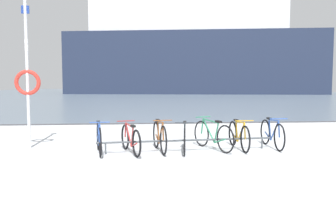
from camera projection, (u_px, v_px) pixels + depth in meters
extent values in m
cube|color=slate|center=(148.00, 93.00, 69.49)|extent=(80.00, 110.00, 0.08)
cube|color=#47474C|center=(188.00, 124.00, 14.88)|extent=(80.00, 0.50, 0.05)
cylinder|color=#4C5156|center=(187.00, 140.00, 8.63)|extent=(4.48, 0.47, 0.05)
cylinder|color=#4C5156|center=(106.00, 148.00, 8.28)|extent=(0.04, 0.04, 0.28)
cylinder|color=#4C5156|center=(262.00, 143.00, 9.01)|extent=(0.04, 0.04, 0.28)
torus|color=black|center=(100.00, 142.00, 7.92)|extent=(0.15, 0.69, 0.69)
torus|color=black|center=(98.00, 136.00, 8.84)|extent=(0.15, 0.69, 0.69)
cylinder|color=#3359B2|center=(99.00, 135.00, 8.21)|extent=(0.12, 0.51, 0.59)
cylinder|color=#3359B2|center=(99.00, 134.00, 8.51)|extent=(0.06, 0.18, 0.53)
cylinder|color=#3359B2|center=(99.00, 124.00, 8.25)|extent=(0.14, 0.62, 0.09)
cylinder|color=#3359B2|center=(98.00, 141.00, 8.65)|extent=(0.10, 0.42, 0.19)
cylinder|color=#3359B2|center=(100.00, 133.00, 7.93)|extent=(0.05, 0.11, 0.42)
cube|color=black|center=(98.00, 122.00, 8.55)|extent=(0.11, 0.21, 0.05)
cylinder|color=#3359B2|center=(100.00, 122.00, 7.95)|extent=(0.46, 0.10, 0.02)
torus|color=black|center=(125.00, 137.00, 8.86)|extent=(0.23, 0.64, 0.65)
torus|color=black|center=(137.00, 143.00, 7.90)|extent=(0.23, 0.64, 0.65)
cylinder|color=#B22D2D|center=(129.00, 134.00, 8.54)|extent=(0.19, 0.53, 0.55)
cylinder|color=#B22D2D|center=(132.00, 137.00, 8.23)|extent=(0.09, 0.19, 0.49)
cylinder|color=#B22D2D|center=(129.00, 125.00, 8.45)|extent=(0.23, 0.65, 0.08)
cylinder|color=#B22D2D|center=(134.00, 145.00, 8.11)|extent=(0.16, 0.44, 0.18)
cylinder|color=#B22D2D|center=(125.00, 130.00, 8.80)|extent=(0.07, 0.12, 0.38)
cube|color=black|center=(133.00, 126.00, 8.14)|extent=(0.13, 0.21, 0.05)
cylinder|color=#B22D2D|center=(126.00, 121.00, 8.75)|extent=(0.45, 0.16, 0.02)
torus|color=black|center=(163.00, 140.00, 8.14)|extent=(0.13, 0.71, 0.71)
torus|color=black|center=(156.00, 135.00, 9.08)|extent=(0.13, 0.71, 0.71)
cylinder|color=brown|center=(161.00, 133.00, 8.43)|extent=(0.10, 0.51, 0.60)
cylinder|color=brown|center=(158.00, 132.00, 8.74)|extent=(0.06, 0.18, 0.54)
cylinder|color=brown|center=(160.00, 122.00, 8.48)|extent=(0.12, 0.63, 0.09)
cylinder|color=brown|center=(157.00, 139.00, 8.88)|extent=(0.09, 0.42, 0.19)
cylinder|color=brown|center=(163.00, 131.00, 8.16)|extent=(0.05, 0.11, 0.43)
cube|color=black|center=(158.00, 120.00, 8.79)|extent=(0.11, 0.21, 0.05)
cylinder|color=brown|center=(163.00, 120.00, 8.17)|extent=(0.46, 0.08, 0.02)
torus|color=black|center=(185.00, 142.00, 8.10)|extent=(0.13, 0.67, 0.67)
torus|color=black|center=(185.00, 135.00, 9.09)|extent=(0.13, 0.67, 0.67)
cylinder|color=#1E2328|center=(185.00, 135.00, 8.41)|extent=(0.11, 0.52, 0.57)
cylinder|color=#1E2328|center=(185.00, 134.00, 8.73)|extent=(0.06, 0.19, 0.51)
cylinder|color=#1E2328|center=(185.00, 124.00, 8.46)|extent=(0.13, 0.65, 0.08)
cylinder|color=#1E2328|center=(185.00, 139.00, 8.88)|extent=(0.10, 0.44, 0.18)
cylinder|color=#1E2328|center=(185.00, 133.00, 8.12)|extent=(0.05, 0.11, 0.40)
cube|color=black|center=(185.00, 122.00, 8.78)|extent=(0.11, 0.21, 0.05)
cylinder|color=#1E2328|center=(185.00, 123.00, 8.14)|extent=(0.46, 0.09, 0.02)
torus|color=black|center=(201.00, 134.00, 9.32)|extent=(0.30, 0.66, 0.70)
torus|color=black|center=(225.00, 139.00, 8.37)|extent=(0.30, 0.66, 0.70)
cylinder|color=#2D8C60|center=(209.00, 130.00, 9.00)|extent=(0.25, 0.53, 0.59)
cylinder|color=#2D8C60|center=(216.00, 133.00, 8.70)|extent=(0.11, 0.19, 0.53)
cylinder|color=#2D8C60|center=(211.00, 121.00, 8.91)|extent=(0.30, 0.66, 0.09)
cylinder|color=#2D8C60|center=(220.00, 141.00, 8.58)|extent=(0.21, 0.45, 0.19)
cylinder|color=#2D8C60|center=(202.00, 126.00, 9.27)|extent=(0.08, 0.12, 0.42)
cube|color=black|center=(218.00, 122.00, 8.60)|extent=(0.15, 0.22, 0.05)
cylinder|color=#2D8C60|center=(203.00, 117.00, 9.21)|extent=(0.44, 0.20, 0.02)
torus|color=black|center=(245.00, 139.00, 8.39)|extent=(0.06, 0.68, 0.68)
torus|color=black|center=(233.00, 133.00, 9.42)|extent=(0.06, 0.68, 0.68)
cylinder|color=gold|center=(241.00, 132.00, 8.72)|extent=(0.05, 0.55, 0.58)
cylinder|color=gold|center=(237.00, 132.00, 9.05)|extent=(0.04, 0.19, 0.52)
cylinder|color=gold|center=(240.00, 122.00, 8.77)|extent=(0.05, 0.68, 0.08)
cylinder|color=gold|center=(235.00, 137.00, 9.21)|extent=(0.05, 0.45, 0.19)
cylinder|color=gold|center=(245.00, 131.00, 8.41)|extent=(0.04, 0.11, 0.41)
cube|color=black|center=(236.00, 120.00, 9.11)|extent=(0.08, 0.20, 0.05)
cylinder|color=gold|center=(245.00, 121.00, 8.43)|extent=(0.46, 0.03, 0.02)
torus|color=black|center=(279.00, 138.00, 8.61)|extent=(0.05, 0.71, 0.71)
torus|color=black|center=(265.00, 132.00, 9.62)|extent=(0.05, 0.71, 0.71)
cylinder|color=#3359B2|center=(275.00, 131.00, 8.93)|extent=(0.05, 0.54, 0.60)
cylinder|color=#3359B2|center=(270.00, 130.00, 9.26)|extent=(0.04, 0.19, 0.54)
cylinder|color=#3359B2|center=(274.00, 120.00, 8.98)|extent=(0.05, 0.67, 0.09)
cylinder|color=#3359B2|center=(268.00, 136.00, 9.41)|extent=(0.05, 0.45, 0.19)
cylinder|color=#3359B2|center=(279.00, 129.00, 8.63)|extent=(0.04, 0.11, 0.42)
cube|color=black|center=(269.00, 118.00, 9.31)|extent=(0.08, 0.20, 0.05)
cylinder|color=#3359B2|center=(279.00, 119.00, 8.64)|extent=(0.46, 0.03, 0.02)
cylinder|color=silver|center=(27.00, 75.00, 8.94)|extent=(0.08, 0.08, 3.85)
cylinder|color=white|center=(26.00, 45.00, 8.88)|extent=(0.09, 0.09, 0.30)
torus|color=red|center=(28.00, 82.00, 8.96)|extent=(0.67, 0.10, 0.67)
cube|color=navy|center=(25.00, 10.00, 8.81)|extent=(0.20, 0.03, 0.20)
cube|color=#232D47|center=(193.00, 64.00, 61.58)|extent=(45.41, 18.85, 10.54)
cube|color=white|center=(187.00, 18.00, 61.01)|extent=(34.25, 15.26, 5.79)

